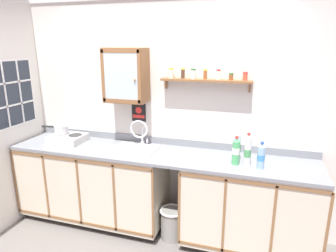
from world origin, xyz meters
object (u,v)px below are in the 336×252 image
Objects in this scene: saucepan at (61,129)px; bottle_opaque_white_1 at (248,151)px; sink at (136,150)px; hot_plate_stove at (67,138)px; warning_sign at (139,113)px; bottle_soda_green_3 at (236,151)px; wall_cabinet at (126,75)px; bottle_water_blue_0 at (261,156)px; trash_bin at (172,223)px; bottle_water_clear_2 at (237,146)px.

saucepan is 0.99× the size of bottle_opaque_white_1.
sink is 1.25× the size of hot_plate_stove.
warning_sign is at bearing 103.58° from sink.
bottle_soda_green_3 is at bearing -17.80° from warning_sign.
hot_plate_stove is at bearing -13.41° from saucepan.
warning_sign is at bearing 163.93° from bottle_opaque_white_1.
wall_cabinet reaches higher than hot_plate_stove.
bottle_water_blue_0 is (2.22, -0.13, 0.08)m from hot_plate_stove.
sink is 0.90m from trash_bin.
wall_cabinet is at bearing 169.19° from bottle_water_blue_0.
bottle_opaque_white_1 is (2.09, -0.09, 0.10)m from hot_plate_stove.
bottle_soda_green_3 is (-0.00, -0.11, -0.01)m from bottle_water_clear_2.
bottle_water_blue_0 is 1.23× the size of warning_sign.
wall_cabinet is (0.82, 0.13, 0.65)m from saucepan.
sink reaches higher than trash_bin.
sink is 0.45m from warning_sign.
bottle_opaque_white_1 is 1.18m from trash_bin.
saucepan reaches higher than hot_plate_stove.
bottle_soda_green_3 is 1.34× the size of warning_sign.
bottle_opaque_white_1 reaches higher than sink.
sink is 1.88× the size of bottle_water_blue_0.
wall_cabinet reaches higher than bottle_opaque_white_1.
wall_cabinet is at bearing 8.74° from saucepan.
bottle_water_clear_2 is at bearing 0.42° from hot_plate_stove.
trash_bin is at bearing -23.66° from wall_cabinet.
saucepan is 2.32m from bottle_water_blue_0.
trash_bin is (-0.64, -0.02, -0.91)m from bottle_soda_green_3.
hot_plate_stove is 1.86× the size of warning_sign.
wall_cabinet reaches higher than bottle_water_clear_2.
wall_cabinet is 1.69× the size of trash_bin.
warning_sign is (-1.27, 0.37, 0.21)m from bottle_opaque_white_1.
trash_bin is at bearing -168.17° from bottle_water_clear_2.
bottle_water_blue_0 is 0.92× the size of bottle_soda_green_3.
wall_cabinet is at bearing 169.94° from bottle_opaque_white_1.
bottle_opaque_white_1 is at bearing -45.16° from bottle_water_clear_2.
trash_bin is (0.53, -0.40, -1.13)m from warning_sign.
bottle_soda_green_3 is at bearing -5.93° from sink.
saucepan is at bearing 179.54° from sink.
warning_sign is at bearing 18.67° from hot_plate_stove.
warning_sign reaches higher than saucepan.
hot_plate_stove is 1.22× the size of bottle_opaque_white_1.
bottle_water_clear_2 is at bearing -0.07° from sink.
bottle_water_blue_0 is 1.25m from trash_bin.
bottle_soda_green_3 reaches higher than trash_bin.
sink is 1.54× the size of saucepan.
bottle_soda_green_3 is (2.08, -0.12, -0.01)m from saucepan.
bottle_opaque_white_1 reaches higher than saucepan.
bottle_water_blue_0 reaches higher than saucepan.
bottle_water_clear_2 reaches higher than sink.
sink reaches higher than hot_plate_stove.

